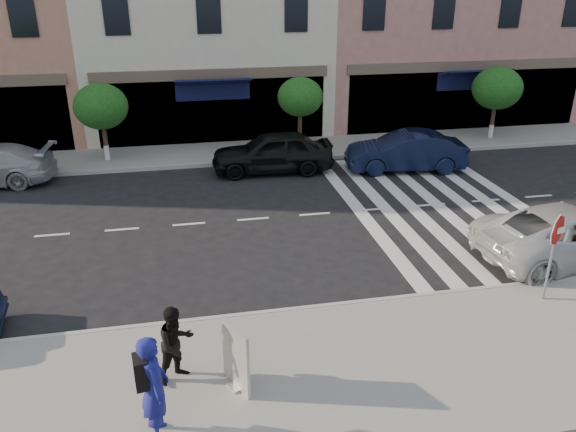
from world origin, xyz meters
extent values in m
plane|color=black|center=(0.00, 0.00, 0.00)|extent=(120.00, 120.00, 0.00)
cube|color=gray|center=(0.00, -3.75, 0.07)|extent=(60.00, 4.50, 0.15)
cube|color=gray|center=(0.00, 11.00, 0.07)|extent=(60.00, 3.00, 0.15)
cube|color=beige|center=(-0.50, 17.00, 5.50)|extent=(11.00, 9.00, 11.00)
cylinder|color=#473323|center=(-5.00, 10.80, 0.95)|extent=(0.18, 0.18, 1.60)
cylinder|color=silver|center=(-5.00, 10.80, 0.45)|extent=(0.20, 0.20, 0.60)
ellipsoid|color=#154A15|center=(-5.00, 10.80, 2.32)|extent=(2.10, 2.10, 1.79)
cylinder|color=#473323|center=(3.00, 10.80, 1.00)|extent=(0.18, 0.18, 1.71)
cylinder|color=silver|center=(3.00, 10.80, 0.45)|extent=(0.20, 0.20, 0.60)
ellipsoid|color=#154A15|center=(3.00, 10.80, 2.38)|extent=(1.90, 1.90, 1.62)
cylinder|color=#473323|center=(12.00, 10.80, 0.98)|extent=(0.18, 0.18, 1.65)
cylinder|color=silver|center=(12.00, 10.80, 0.45)|extent=(0.20, 0.20, 0.60)
ellipsoid|color=#154A15|center=(12.00, 10.80, 2.41)|extent=(2.20, 2.20, 1.87)
cylinder|color=gray|center=(5.94, -2.22, 1.12)|extent=(0.07, 0.07, 1.94)
cylinder|color=white|center=(5.94, -2.23, 1.92)|extent=(0.74, 0.18, 0.76)
cylinder|color=#9E1411|center=(5.94, -2.25, 1.92)|extent=(0.70, 0.19, 0.71)
cube|color=white|center=(5.94, -2.28, 1.92)|extent=(0.39, 0.11, 0.14)
imported|color=navy|center=(-2.78, -4.73, 1.10)|extent=(0.55, 0.75, 1.90)
imported|color=black|center=(-2.44, -3.38, 0.91)|extent=(0.94, 0.89, 1.52)
cube|color=beige|center=(-1.40, -3.85, 0.17)|extent=(0.40, 0.40, 0.04)
cube|color=beige|center=(-1.40, -3.85, 0.80)|extent=(0.41, 0.79, 1.29)
cube|color=#D88C3F|center=(-1.37, -3.83, 0.85)|extent=(0.31, 0.64, 0.99)
imported|color=beige|center=(8.00, -0.28, 0.73)|extent=(5.45, 2.88, 1.46)
imported|color=black|center=(1.39, 8.43, 0.79)|extent=(4.74, 2.12, 1.58)
imported|color=black|center=(6.50, 7.60, 0.75)|extent=(4.74, 2.17, 1.51)
camera|label=1|loc=(-2.10, -12.06, 7.13)|focal=35.00mm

